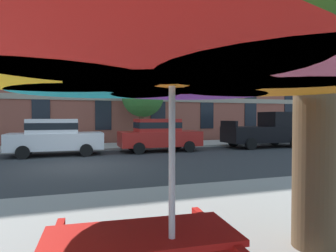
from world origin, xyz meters
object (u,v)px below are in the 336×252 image
(patio_umbrella, at_px, (172,65))
(pickup_black, at_px, (267,131))
(sedan_red, at_px, (159,134))
(sedan_white, at_px, (55,136))
(pickup_white, at_px, (330,130))
(street_tree_middle, at_px, (142,96))

(patio_umbrella, bearing_deg, pickup_black, 49.76)
(pickup_black, height_order, patio_umbrella, patio_umbrella)
(pickup_black, bearing_deg, sedan_red, -180.00)
(sedan_white, height_order, patio_umbrella, patio_umbrella)
(sedan_red, xyz_separation_m, pickup_black, (7.04, 0.00, 0.08))
(sedan_white, distance_m, pickup_black, 12.32)
(pickup_white, distance_m, patio_umbrella, 20.35)
(street_tree_middle, relative_size, patio_umbrella, 1.14)
(sedan_white, xyz_separation_m, patio_umbrella, (1.58, -12.70, 1.37))
(sedan_white, bearing_deg, pickup_black, 0.00)
(sedan_white, relative_size, patio_umbrella, 1.08)
(sedan_white, distance_m, street_tree_middle, 6.78)
(pickup_white, height_order, patio_umbrella, patio_umbrella)
(pickup_black, relative_size, street_tree_middle, 1.09)
(pickup_white, xyz_separation_m, street_tree_middle, (-12.20, 3.63, 2.25))
(sedan_white, xyz_separation_m, sedan_red, (5.28, 0.00, 0.00))
(sedan_white, bearing_deg, sedan_red, 0.00)
(pickup_white, bearing_deg, sedan_white, -180.00)
(sedan_white, height_order, street_tree_middle, street_tree_middle)
(street_tree_middle, bearing_deg, patio_umbrella, -102.59)
(street_tree_middle, distance_m, patio_umbrella, 16.76)
(pickup_white, distance_m, street_tree_middle, 12.93)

